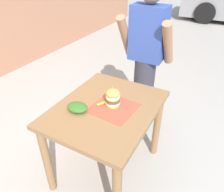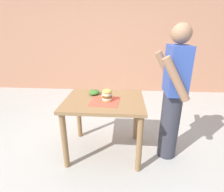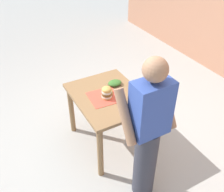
% 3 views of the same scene
% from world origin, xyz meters
% --- Properties ---
extents(ground_plane, '(80.00, 80.00, 0.00)m').
position_xyz_m(ground_plane, '(0.00, 0.00, 0.00)').
color(ground_plane, '#ADAAA3').
extents(patio_table, '(0.80, 1.01, 0.79)m').
position_xyz_m(patio_table, '(0.00, 0.00, 0.64)').
color(patio_table, olive).
rests_on(patio_table, ground).
extents(serving_paper, '(0.37, 0.37, 0.00)m').
position_xyz_m(serving_paper, '(0.06, 0.01, 0.79)').
color(serving_paper, '#D64C38').
rests_on(serving_paper, patio_table).
extents(sandwich, '(0.13, 0.13, 0.19)m').
position_xyz_m(sandwich, '(0.04, 0.04, 0.86)').
color(sandwich, gold).
rests_on(sandwich, serving_paper).
extents(pickle_spear, '(0.07, 0.09, 0.02)m').
position_xyz_m(pickle_spear, '(-0.05, -0.00, 0.80)').
color(pickle_spear, '#8EA83D').
rests_on(pickle_spear, serving_paper).
extents(side_salad, '(0.18, 0.14, 0.06)m').
position_xyz_m(side_salad, '(-0.18, -0.16, 0.81)').
color(side_salad, '#386B28').
rests_on(side_salad, patio_table).
extents(diner_across_table, '(0.55, 0.35, 1.69)m').
position_xyz_m(diner_across_table, '(0.01, 0.84, 0.88)').
color(diner_across_table, '#33333D').
rests_on(diner_across_table, ground).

